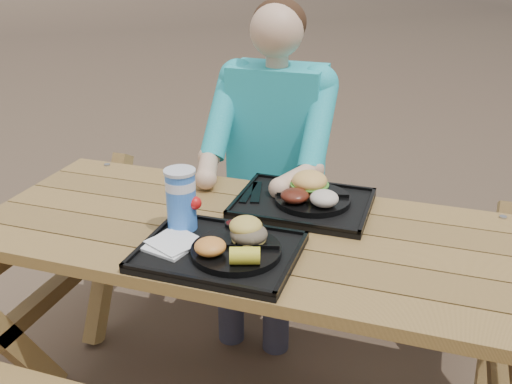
% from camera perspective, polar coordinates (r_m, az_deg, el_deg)
% --- Properties ---
extents(picnic_table, '(1.80, 1.49, 0.75)m').
position_cam_1_polar(picnic_table, '(2.02, 0.00, -13.22)').
color(picnic_table, '#999999').
rests_on(picnic_table, ground).
extents(tray_near, '(0.45, 0.35, 0.02)m').
position_cam_1_polar(tray_near, '(1.67, -3.71, -6.11)').
color(tray_near, black).
rests_on(tray_near, picnic_table).
extents(tray_far, '(0.45, 0.35, 0.02)m').
position_cam_1_polar(tray_far, '(1.96, 4.73, -1.25)').
color(tray_far, black).
rests_on(tray_far, picnic_table).
extents(plate_near, '(0.26, 0.26, 0.02)m').
position_cam_1_polar(plate_near, '(1.63, -2.00, -5.91)').
color(plate_near, black).
rests_on(plate_near, tray_near).
extents(plate_far, '(0.26, 0.26, 0.02)m').
position_cam_1_polar(plate_far, '(1.96, 5.68, -0.72)').
color(plate_far, black).
rests_on(plate_far, tray_far).
extents(napkin_stack, '(0.16, 0.16, 0.02)m').
position_cam_1_polar(napkin_stack, '(1.69, -8.54, -5.13)').
color(napkin_stack, silver).
rests_on(napkin_stack, tray_near).
extents(soda_cup, '(0.09, 0.09, 0.18)m').
position_cam_1_polar(soda_cup, '(1.75, -7.49, -0.89)').
color(soda_cup, blue).
rests_on(soda_cup, tray_near).
extents(condiment_bbq, '(0.05, 0.05, 0.03)m').
position_cam_1_polar(condiment_bbq, '(1.76, -2.36, -3.48)').
color(condiment_bbq, black).
rests_on(condiment_bbq, tray_near).
extents(condiment_mustard, '(0.04, 0.04, 0.03)m').
position_cam_1_polar(condiment_mustard, '(1.74, 0.11, -3.72)').
color(condiment_mustard, yellow).
rests_on(condiment_mustard, tray_near).
extents(sandwich, '(0.10, 0.10, 0.11)m').
position_cam_1_polar(sandwich, '(1.64, -0.73, -3.24)').
color(sandwich, gold).
rests_on(sandwich, plate_near).
extents(mac_cheese, '(0.09, 0.09, 0.04)m').
position_cam_1_polar(mac_cheese, '(1.59, -4.61, -5.46)').
color(mac_cheese, orange).
rests_on(mac_cheese, plate_near).
extents(corn_cob, '(0.10, 0.10, 0.05)m').
position_cam_1_polar(corn_cob, '(1.54, -1.12, -6.38)').
color(corn_cob, gold).
rests_on(corn_cob, plate_near).
extents(cutlery_far, '(0.08, 0.18, 0.01)m').
position_cam_1_polar(cutlery_far, '(2.02, 0.02, -0.02)').
color(cutlery_far, black).
rests_on(cutlery_far, tray_far).
extents(burger, '(0.12, 0.12, 0.11)m').
position_cam_1_polar(burger, '(1.97, 5.40, 1.55)').
color(burger, '#E6A751').
rests_on(burger, plate_far).
extents(baked_beans, '(0.10, 0.10, 0.04)m').
position_cam_1_polar(baked_beans, '(1.90, 3.90, -0.36)').
color(baked_beans, '#511B10').
rests_on(baked_beans, plate_far).
extents(potato_salad, '(0.09, 0.09, 0.05)m').
position_cam_1_polar(potato_salad, '(1.88, 6.84, -0.64)').
color(potato_salad, beige).
rests_on(potato_salad, plate_far).
extents(diner, '(0.48, 0.84, 1.28)m').
position_cam_1_polar(diner, '(2.46, 1.93, 1.20)').
color(diner, '#1BBDA5').
rests_on(diner, ground).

